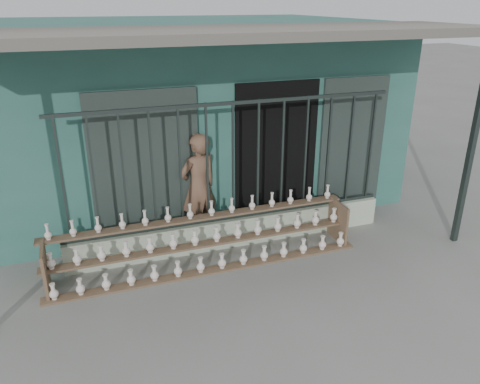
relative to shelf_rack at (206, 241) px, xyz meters
name	(u,v)px	position (x,y,z in m)	size (l,w,h in m)	color
ground	(265,289)	(0.55, -0.88, -0.36)	(60.00, 60.00, 0.00)	slate
workshop_building	(186,105)	(0.55, 3.35, 1.26)	(7.40, 6.60, 3.21)	#2D6057
parapet_wall	(234,231)	(0.55, 0.42, -0.14)	(5.00, 0.20, 0.45)	beige
security_fence	(233,163)	(0.55, 0.42, 0.98)	(5.00, 0.04, 1.80)	#283330
shelf_rack	(206,241)	(0.00, 0.00, 0.00)	(4.50, 0.68, 0.85)	brown
elderly_woman	(199,187)	(0.12, 0.81, 0.50)	(0.63, 0.41, 1.73)	brown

